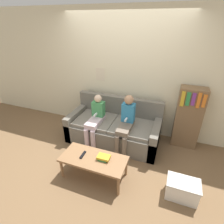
# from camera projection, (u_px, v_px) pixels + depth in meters

# --- Properties ---
(ground_plane) EXTENTS (10.00, 10.00, 0.00)m
(ground_plane) POSITION_uv_depth(u_px,v_px,m) (104.00, 155.00, 3.40)
(ground_plane) COLOR brown
(wall_back) EXTENTS (8.00, 0.06, 2.60)m
(wall_back) POSITION_uv_depth(u_px,v_px,m) (123.00, 75.00, 3.71)
(wall_back) COLOR beige
(wall_back) RESTS_ON ground_plane
(couch) EXTENTS (1.89, 0.90, 0.87)m
(couch) POSITION_uv_depth(u_px,v_px,m) (114.00, 128.00, 3.74)
(couch) COLOR #6B665B
(couch) RESTS_ON ground_plane
(coffee_table) EXTENTS (1.06, 0.48, 0.38)m
(coffee_table) POSITION_uv_depth(u_px,v_px,m) (94.00, 160.00, 2.80)
(coffee_table) COLOR #8E6642
(coffee_table) RESTS_ON ground_plane
(person_left) EXTENTS (0.24, 0.60, 1.02)m
(person_left) POSITION_uv_depth(u_px,v_px,m) (96.00, 119.00, 3.52)
(person_left) COLOR silver
(person_left) RESTS_ON ground_plane
(person_right) EXTENTS (0.24, 0.60, 1.11)m
(person_right) POSITION_uv_depth(u_px,v_px,m) (126.00, 122.00, 3.31)
(person_right) COLOR #756656
(person_right) RESTS_ON ground_plane
(tv_remote) EXTENTS (0.05, 0.17, 0.02)m
(tv_remote) POSITION_uv_depth(u_px,v_px,m) (83.00, 155.00, 2.83)
(tv_remote) COLOR black
(tv_remote) RESTS_ON coffee_table
(book_stack) EXTENTS (0.20, 0.16, 0.06)m
(book_stack) POSITION_uv_depth(u_px,v_px,m) (104.00, 157.00, 2.75)
(book_stack) COLOR #2D8442
(book_stack) RESTS_ON coffee_table
(bookshelf) EXTENTS (0.48, 0.30, 1.25)m
(bookshelf) POSITION_uv_depth(u_px,v_px,m) (188.00, 118.00, 3.43)
(bookshelf) COLOR brown
(bookshelf) RESTS_ON ground_plane
(storage_box) EXTENTS (0.46, 0.30, 0.30)m
(storage_box) POSITION_uv_depth(u_px,v_px,m) (182.00, 189.00, 2.54)
(storage_box) COLOR silver
(storage_box) RESTS_ON ground_plane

